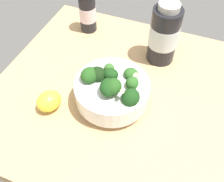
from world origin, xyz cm
name	(u,v)px	position (x,y,z in cm)	size (l,w,h in cm)	color
ground_plane	(112,93)	(0.00, 0.00, -1.94)	(59.22, 59.22, 3.88)	tan
bowl_of_broccoli	(112,89)	(1.70, -4.05, 4.71)	(17.42, 17.42, 10.97)	white
lemon_wedge	(49,101)	(-11.51, -11.04, 2.34)	(6.06, 5.11, 4.69)	yellow
bottle_tall	(88,12)	(-15.82, 20.25, 6.22)	(5.09, 5.09, 13.38)	black
bottle_short	(164,35)	(8.48, 15.62, 8.15)	(7.74, 7.74, 17.16)	black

